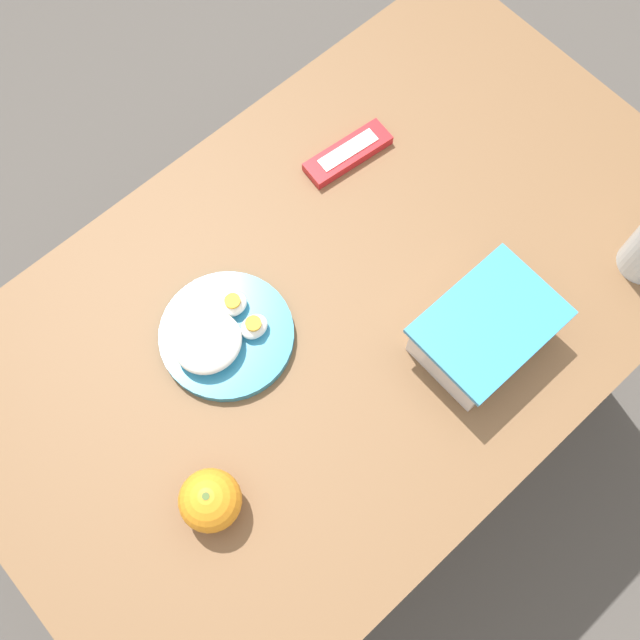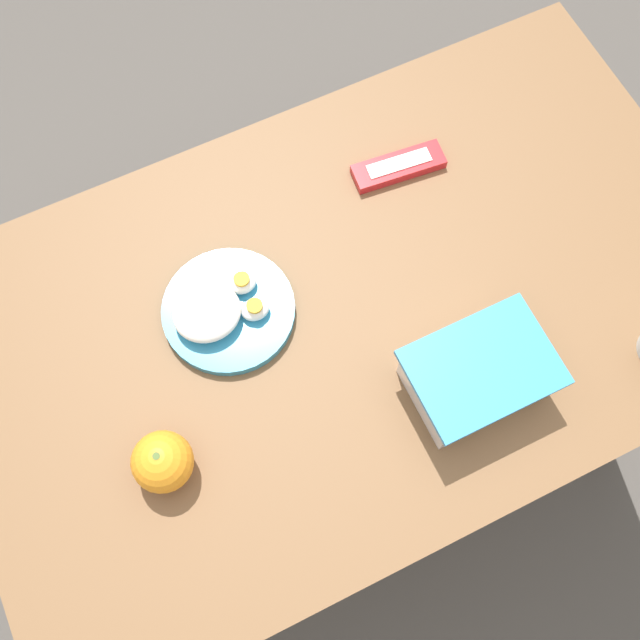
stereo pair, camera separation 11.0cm
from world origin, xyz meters
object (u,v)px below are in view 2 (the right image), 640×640
food_container (477,376)px  rice_plate (223,310)px  candy_bar (398,166)px  orange_fruit (163,462)px

food_container → rice_plate: 0.39m
rice_plate → candy_bar: bearing=-162.5°
food_container → rice_plate: bearing=-41.9°
food_container → candy_bar: bearing=-100.9°
rice_plate → food_container: bearing=138.1°
food_container → candy_bar: food_container is taller
food_container → orange_fruit: bearing=-10.0°
orange_fruit → rice_plate: 0.24m
food_container → orange_fruit: 0.46m
food_container → orange_fruit: size_ratio=2.34×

